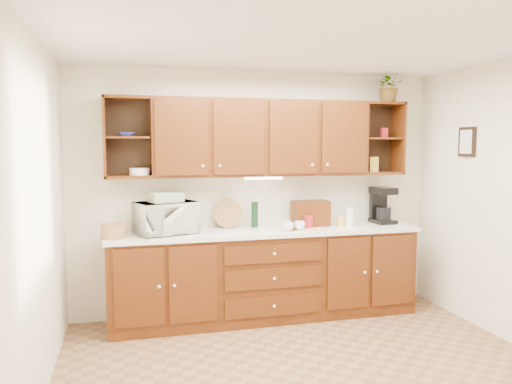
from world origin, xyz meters
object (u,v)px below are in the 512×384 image
coffee_maker (382,206)px  potted_plant (389,86)px  bread_box (310,213)px  microwave (166,218)px

coffee_maker → potted_plant: size_ratio=1.15×
coffee_maker → potted_plant: 1.33m
bread_box → potted_plant: size_ratio=1.09×
bread_box → potted_plant: 1.66m
microwave → bread_box: microwave is taller
bread_box → microwave: bearing=-174.0°
microwave → bread_box: size_ratio=1.48×
microwave → coffee_maker: coffee_maker is taller
bread_box → potted_plant: (0.90, -0.02, 1.39)m
microwave → coffee_maker: size_ratio=1.41×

